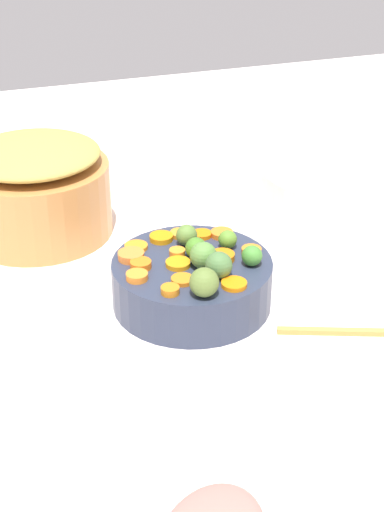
{
  "coord_description": "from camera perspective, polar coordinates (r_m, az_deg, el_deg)",
  "views": [
    {
      "loc": [
        0.33,
        0.9,
        0.65
      ],
      "look_at": [
        0.01,
        -0.01,
        0.1
      ],
      "focal_mm": 53.35,
      "sensor_mm": 36.0,
      "label": 1
    }
  ],
  "objects": [
    {
      "name": "carrot_slice_13",
      "position": [
        1.12,
        2.3,
        -0.05
      ],
      "size": [
        0.05,
        0.05,
        0.01
      ],
      "primitive_type": "cylinder",
      "rotation": [
        0.0,
        0.0,
        3.5
      ],
      "color": "orange",
      "rests_on": "serving_bowl_carrots"
    },
    {
      "name": "carrot_slice_3",
      "position": [
        1.18,
        -2.32,
        1.39
      ],
      "size": [
        0.05,
        0.05,
        0.01
      ],
      "primitive_type": "cylinder",
      "rotation": [
        0.0,
        0.0,
        5.4
      ],
      "color": "orange",
      "rests_on": "serving_bowl_carrots"
    },
    {
      "name": "brussels_sprout_5",
      "position": [
        1.16,
        -0.39,
        1.57
      ],
      "size": [
        0.03,
        0.03,
        0.03
      ],
      "primitive_type": "sphere",
      "color": "#5A7D36",
      "rests_on": "serving_bowl_carrots"
    },
    {
      "name": "carrot_slice_5",
      "position": [
        1.04,
        -1.65,
        -2.57
      ],
      "size": [
        0.03,
        0.03,
        0.01
      ],
      "primitive_type": "cylinder",
      "rotation": [
        0.0,
        0.0,
        2.92
      ],
      "color": "orange",
      "rests_on": "serving_bowl_carrots"
    },
    {
      "name": "brussels_sprout_6",
      "position": [
        1.1,
        0.99,
        0.07
      ],
      "size": [
        0.04,
        0.04,
        0.04
      ],
      "primitive_type": "sphere",
      "color": "#58873D",
      "rests_on": "serving_bowl_carrots"
    },
    {
      "name": "carrot_slice_10",
      "position": [
        1.06,
        3.17,
        -2.11
      ],
      "size": [
        0.04,
        0.04,
        0.01
      ],
      "primitive_type": "cylinder",
      "rotation": [
        0.0,
        0.0,
        4.54
      ],
      "color": "orange",
      "rests_on": "serving_bowl_carrots"
    },
    {
      "name": "brussels_sprout_4",
      "position": [
        1.03,
        0.91,
        -1.99
      ],
      "size": [
        0.04,
        0.04,
        0.04
      ],
      "primitive_type": "sphere",
      "color": "#5C7433",
      "rests_on": "serving_bowl_carrots"
    },
    {
      "name": "carrot_slice_1",
      "position": [
        1.14,
        4.48,
        0.38
      ],
      "size": [
        0.04,
        0.04,
        0.01
      ],
      "primitive_type": "cylinder",
      "rotation": [
        0.0,
        0.0,
        2.48
      ],
      "color": "orange",
      "rests_on": "serving_bowl_carrots"
    },
    {
      "name": "carrot_slice_0",
      "position": [
        1.13,
        -4.59,
        0.03
      ],
      "size": [
        0.05,
        0.05,
        0.01
      ],
      "primitive_type": "cylinder",
      "rotation": [
        0.0,
        0.0,
        5.0
      ],
      "color": "orange",
      "rests_on": "serving_bowl_carrots"
    },
    {
      "name": "brussels_sprout_1",
      "position": [
        1.15,
        2.69,
        1.26
      ],
      "size": [
        0.03,
        0.03,
        0.03
      ],
      "primitive_type": "sphere",
      "color": "#58892D",
      "rests_on": "serving_bowl_carrots"
    },
    {
      "name": "brussels_sprout_2",
      "position": [
        1.12,
        0.47,
        0.63
      ],
      "size": [
        0.03,
        0.03,
        0.03
      ],
      "primitive_type": "sphere",
      "color": "#467E26",
      "rests_on": "serving_bowl_carrots"
    },
    {
      "name": "brussels_sprout_3",
      "position": [
        1.07,
        2.02,
        -0.69
      ],
      "size": [
        0.04,
        0.04,
        0.04
      ],
      "primitive_type": "sphere",
      "color": "#49713B",
      "rests_on": "serving_bowl_carrots"
    },
    {
      "name": "carrot_slice_7",
      "position": [
        1.11,
        -1.06,
        -0.57
      ],
      "size": [
        0.05,
        0.05,
        0.01
      ],
      "primitive_type": "cylinder",
      "rotation": [
        0.0,
        0.0,
        5.46
      ],
      "color": "orange",
      "rests_on": "serving_bowl_carrots"
    },
    {
      "name": "casserole_dish",
      "position": [
        1.38,
        10.09,
        4.36
      ],
      "size": [
        0.24,
        0.24,
        0.11
      ],
      "primitive_type": "cylinder",
      "color": "white",
      "rests_on": "tabletop"
    },
    {
      "name": "carrot_slice_9",
      "position": [
        1.19,
        0.75,
        1.63
      ],
      "size": [
        0.04,
        0.04,
        0.01
      ],
      "primitive_type": "cylinder",
      "rotation": [
        0.0,
        0.0,
        3.61
      ],
      "color": "orange",
      "rests_on": "serving_bowl_carrots"
    },
    {
      "name": "carrot_slice_4",
      "position": [
        1.08,
        -4.15,
        -1.52
      ],
      "size": [
        0.04,
        0.04,
        0.01
      ],
      "primitive_type": "cylinder",
      "rotation": [
        0.0,
        0.0,
        2.53
      ],
      "color": "orange",
      "rests_on": "serving_bowl_carrots"
    },
    {
      "name": "carrot_slice_12",
      "position": [
        1.19,
        -0.86,
        1.69
      ],
      "size": [
        0.03,
        0.03,
        0.01
      ],
      "primitive_type": "cylinder",
      "rotation": [
        0.0,
        0.0,
        3.18
      ],
      "color": "orange",
      "rests_on": "serving_bowl_carrots"
    },
    {
      "name": "serving_bowl_carrots",
      "position": [
        1.14,
        0.0,
        -2.02
      ],
      "size": [
        0.24,
        0.24,
        0.07
      ],
      "primitive_type": "cylinder",
      "color": "#2D354A",
      "rests_on": "tabletop"
    },
    {
      "name": "carrot_slice_14",
      "position": [
        1.13,
        -1.11,
        0.26
      ],
      "size": [
        0.03,
        0.03,
        0.01
      ],
      "primitive_type": "cylinder",
      "rotation": [
        0.0,
        0.0,
        2.32
      ],
      "color": "orange",
      "rests_on": "serving_bowl_carrots"
    },
    {
      "name": "metal_pot",
      "position": [
        1.36,
        -11.55,
        4.2
      ],
      "size": [
        0.26,
        0.26,
        0.13
      ],
      "primitive_type": "cylinder",
      "color": "#C78144",
      "rests_on": "tabletop"
    },
    {
      "name": "brussels_sprout_0",
      "position": [
        1.11,
        4.52,
        0.02
      ],
      "size": [
        0.03,
        0.03,
        0.03
      ],
      "primitive_type": "sphere",
      "color": "#438733",
      "rests_on": "serving_bowl_carrots"
    },
    {
      "name": "stuffing_mound",
      "position": [
        1.33,
        -11.91,
        7.49
      ],
      "size": [
        0.23,
        0.23,
        0.04
      ],
      "primitive_type": "ellipsoid",
      "color": "tan",
      "rests_on": "metal_pot"
    },
    {
      "name": "carrot_slice_2",
      "position": [
        1.07,
        -0.73,
        -1.79
      ],
      "size": [
        0.03,
        0.03,
        0.01
      ],
      "primitive_type": "cylinder",
      "rotation": [
        0.0,
        0.0,
        4.67
      ],
      "color": "orange",
      "rests_on": "serving_bowl_carrots"
    },
    {
      "name": "carrot_slice_11",
      "position": [
        1.16,
        -4.21,
        0.71
      ],
      "size": [
        0.04,
        0.04,
        0.01
      ],
      "primitive_type": "cylinder",
      "rotation": [
        0.0,
        0.0,
        4.81
      ],
      "color": "orange",
      "rests_on": "serving_bowl_carrots"
    },
    {
      "name": "carrot_slice_8",
      "position": [
        1.1,
        -3.87,
        -0.64
      ],
      "size": [
        0.03,
        0.03,
        0.01
      ],
      "primitive_type": "cylinder",
      "rotation": [
        0.0,
        0.0,
        1.49
      ],
      "color": "orange",
      "rests_on": "serving_bowl_carrots"
    },
    {
      "name": "carrot_slice_6",
      "position": [
        1.19,
        2.26,
        1.68
      ],
      "size": [
        0.05,
        0.05,
        0.01
      ],
      "primitive_type": "cylinder",
      "rotation": [
        0.0,
        0.0,
        2.06
      ],
      "color": "orange",
      "rests_on": "serving_bowl_carrots"
    },
    {
      "name": "tabletop",
      "position": [
        1.15,
        0.71,
        -4.24
      ],
      "size": [
        2.4,
        2.4,
        0.02
      ],
      "primitive_type": "cube",
      "color": "white",
      "rests_on": "ground"
    }
  ]
}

